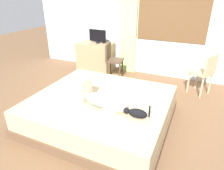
{
  "coord_description": "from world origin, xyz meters",
  "views": [
    {
      "loc": [
        1.21,
        -2.47,
        1.96
      ],
      "look_at": [
        0.01,
        0.18,
        0.59
      ],
      "focal_mm": 32.08,
      "sensor_mm": 36.0,
      "label": 1
    }
  ],
  "objects_px": {
    "tv_monitor": "(97,36)",
    "chair_spare": "(205,71)",
    "bed": "(101,110)",
    "person_lying": "(96,97)",
    "cup": "(104,41)",
    "cat": "(136,113)",
    "chair_by_desk": "(112,58)",
    "desk": "(96,57)"
  },
  "relations": [
    {
      "from": "tv_monitor",
      "to": "chair_spare",
      "type": "height_order",
      "value": "tv_monitor"
    },
    {
      "from": "bed",
      "to": "tv_monitor",
      "type": "relative_size",
      "value": 4.42
    },
    {
      "from": "tv_monitor",
      "to": "desk",
      "type": "bearing_deg",
      "value": 180.0
    },
    {
      "from": "tv_monitor",
      "to": "cup",
      "type": "relative_size",
      "value": 5.51
    },
    {
      "from": "person_lying",
      "to": "cup",
      "type": "height_order",
      "value": "cup"
    },
    {
      "from": "person_lying",
      "to": "cat",
      "type": "relative_size",
      "value": 2.63
    },
    {
      "from": "tv_monitor",
      "to": "chair_by_desk",
      "type": "xyz_separation_m",
      "value": [
        0.56,
        -0.33,
        -0.41
      ]
    },
    {
      "from": "person_lying",
      "to": "desk",
      "type": "distance_m",
      "value": 2.6
    },
    {
      "from": "cat",
      "to": "chair_spare",
      "type": "xyz_separation_m",
      "value": [
        0.78,
        2.02,
        -0.0
      ]
    },
    {
      "from": "desk",
      "to": "chair_spare",
      "type": "bearing_deg",
      "value": -7.5
    },
    {
      "from": "bed",
      "to": "cup",
      "type": "height_order",
      "value": "cup"
    },
    {
      "from": "bed",
      "to": "desk",
      "type": "xyz_separation_m",
      "value": [
        -1.24,
        2.07,
        0.15
      ]
    },
    {
      "from": "tv_monitor",
      "to": "cup",
      "type": "distance_m",
      "value": 0.22
    },
    {
      "from": "cat",
      "to": "cup",
      "type": "relative_size",
      "value": 4.1
    },
    {
      "from": "person_lying",
      "to": "cup",
      "type": "distance_m",
      "value": 2.62
    },
    {
      "from": "bed",
      "to": "person_lying",
      "type": "relative_size",
      "value": 2.26
    },
    {
      "from": "desk",
      "to": "chair_spare",
      "type": "relative_size",
      "value": 1.05
    },
    {
      "from": "tv_monitor",
      "to": "chair_spare",
      "type": "xyz_separation_m",
      "value": [
        2.61,
        -0.35,
        -0.41
      ]
    },
    {
      "from": "chair_spare",
      "to": "tv_monitor",
      "type": "bearing_deg",
      "value": 172.28
    },
    {
      "from": "bed",
      "to": "cat",
      "type": "relative_size",
      "value": 5.94
    },
    {
      "from": "chair_by_desk",
      "to": "chair_spare",
      "type": "distance_m",
      "value": 2.05
    },
    {
      "from": "bed",
      "to": "person_lying",
      "type": "xyz_separation_m",
      "value": [
        0.02,
        -0.2,
        0.34
      ]
    },
    {
      "from": "desk",
      "to": "chair_by_desk",
      "type": "bearing_deg",
      "value": -27.14
    },
    {
      "from": "person_lying",
      "to": "cup",
      "type": "relative_size",
      "value": 10.81
    },
    {
      "from": "bed",
      "to": "cat",
      "type": "height_order",
      "value": "cat"
    },
    {
      "from": "tv_monitor",
      "to": "person_lying",
      "type": "bearing_deg",
      "value": -62.64
    },
    {
      "from": "desk",
      "to": "chair_spare",
      "type": "xyz_separation_m",
      "value": [
        2.69,
        -0.35,
        0.14
      ]
    },
    {
      "from": "bed",
      "to": "person_lying",
      "type": "bearing_deg",
      "value": -84.34
    },
    {
      "from": "bed",
      "to": "person_lying",
      "type": "height_order",
      "value": "person_lying"
    },
    {
      "from": "bed",
      "to": "person_lying",
      "type": "distance_m",
      "value": 0.39
    },
    {
      "from": "bed",
      "to": "desk",
      "type": "distance_m",
      "value": 2.42
    },
    {
      "from": "cup",
      "to": "chair_spare",
      "type": "bearing_deg",
      "value": -10.74
    },
    {
      "from": "cat",
      "to": "chair_spare",
      "type": "height_order",
      "value": "chair_spare"
    },
    {
      "from": "cat",
      "to": "person_lying",
      "type": "bearing_deg",
      "value": 171.74
    },
    {
      "from": "person_lying",
      "to": "chair_by_desk",
      "type": "relative_size",
      "value": 1.1
    },
    {
      "from": "cat",
      "to": "chair_by_desk",
      "type": "xyz_separation_m",
      "value": [
        -1.28,
        2.04,
        -0.0
      ]
    },
    {
      "from": "desk",
      "to": "chair_by_desk",
      "type": "distance_m",
      "value": 0.73
    },
    {
      "from": "person_lying",
      "to": "bed",
      "type": "bearing_deg",
      "value": 95.66
    },
    {
      "from": "tv_monitor",
      "to": "cup",
      "type": "xyz_separation_m",
      "value": [
        0.12,
        0.12,
        -0.14
      ]
    },
    {
      "from": "tv_monitor",
      "to": "cup",
      "type": "height_order",
      "value": "tv_monitor"
    },
    {
      "from": "person_lying",
      "to": "chair_spare",
      "type": "relative_size",
      "value": 1.1
    },
    {
      "from": "tv_monitor",
      "to": "cup",
      "type": "bearing_deg",
      "value": 44.65
    }
  ]
}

